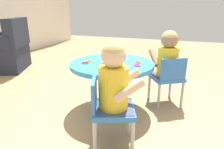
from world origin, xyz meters
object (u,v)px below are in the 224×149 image
rolling_pin (108,66)px  child_chair_right (168,78)px  seated_child_left (114,79)px  armchair_dark (5,52)px  craft_scissors (121,59)px  craft_table (112,75)px  seated_child_right (168,56)px  child_chair_left (109,109)px

rolling_pin → child_chair_right: bearing=-45.0°
child_chair_right → seated_child_left: bearing=160.4°
armchair_dark → craft_scissors: 2.27m
rolling_pin → craft_scissors: size_ratio=1.37×
craft_table → seated_child_right: seated_child_right is taller
seated_child_left → craft_table: bearing=21.9°
rolling_pin → child_chair_left: bearing=-158.0°
seated_child_left → rolling_pin: bearing=27.8°
child_chair_right → seated_child_right: size_ratio=1.05×
seated_child_right → rolling_pin: size_ratio=2.62×
rolling_pin → seated_child_left: bearing=-152.2°
child_chair_right → armchair_dark: bearing=81.8°
child_chair_left → seated_child_left: size_ratio=1.05×
child_chair_left → craft_scissors: 0.73m
seated_child_right → craft_scissors: 0.49m
craft_table → seated_child_right: size_ratio=1.60×
child_chair_left → seated_child_left: 0.23m
craft_scissors → seated_child_left: bearing=-165.8°
child_chair_left → seated_child_right: bearing=-19.6°
rolling_pin → craft_scissors: (0.33, -0.01, -0.02)m
seated_child_left → armchair_dark: bearing=62.8°
craft_table → seated_child_right: (0.32, -0.49, 0.17)m
craft_table → seated_child_right: bearing=-57.2°
armchair_dark → seated_child_right: bearing=-97.6°
craft_table → armchair_dark: (0.67, 2.15, -0.05)m
child_chair_right → armchair_dark: 2.70m
seated_child_left → child_chair_right: seated_child_left is taller
seated_child_left → craft_scissors: seated_child_left is taller
child_chair_left → craft_scissors: child_chair_left is taller
child_chair_left → child_chair_right: (0.85, -0.33, 0.00)m
seated_child_left → child_chair_right: bearing=-19.6°
rolling_pin → armchair_dark: bearing=68.4°
child_chair_right → seated_child_right: (0.03, 0.02, 0.23)m
craft_table → seated_child_left: size_ratio=1.60×
craft_table → child_chair_right: (0.28, -0.52, -0.06)m
seated_child_right → seated_child_left: bearing=162.3°
seated_child_left → seated_child_right: bearing=-17.7°
rolling_pin → craft_scissors: 0.33m
seated_child_left → armchair_dark: armchair_dark is taller
child_chair_right → armchair_dark: armchair_dark is taller
craft_table → child_chair_right: 0.59m
seated_child_left → seated_child_right: (0.86, -0.28, 0.00)m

